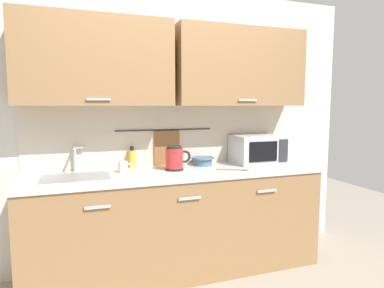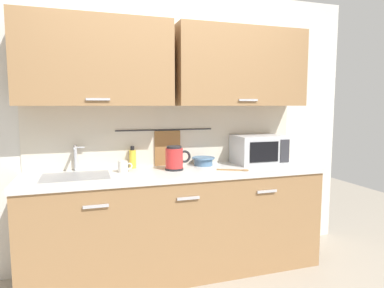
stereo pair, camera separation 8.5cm
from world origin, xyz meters
name	(u,v)px [view 1 (the left image)]	position (x,y,z in m)	size (l,w,h in m)	color
ground	(189,288)	(0.00, 0.00, 0.00)	(8.00, 8.00, 0.00)	#9E9384
counter_unit	(177,221)	(-0.01, 0.30, 0.46)	(2.53, 0.64, 0.90)	#997047
back_wall_assembly	(170,98)	(0.00, 0.53, 1.52)	(3.70, 0.41, 2.50)	silver
sink_faucet	(75,155)	(-0.82, 0.53, 1.04)	(0.09, 0.17, 0.22)	#B2B5BA
microwave	(257,149)	(0.83, 0.41, 1.04)	(0.46, 0.35, 0.27)	silver
electric_kettle	(175,158)	(-0.01, 0.34, 1.00)	(0.23, 0.16, 0.21)	black
dish_soap_bottle	(132,159)	(-0.35, 0.54, 0.99)	(0.06, 0.06, 0.20)	yellow
mug_near_sink	(123,167)	(-0.45, 0.37, 0.95)	(0.12, 0.08, 0.09)	silver
mixing_bowl	(203,161)	(0.30, 0.47, 0.94)	(0.21, 0.21, 0.08)	#4C7093
wooden_spoon	(237,170)	(0.48, 0.14, 0.91)	(0.26, 0.15, 0.01)	#9E7042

